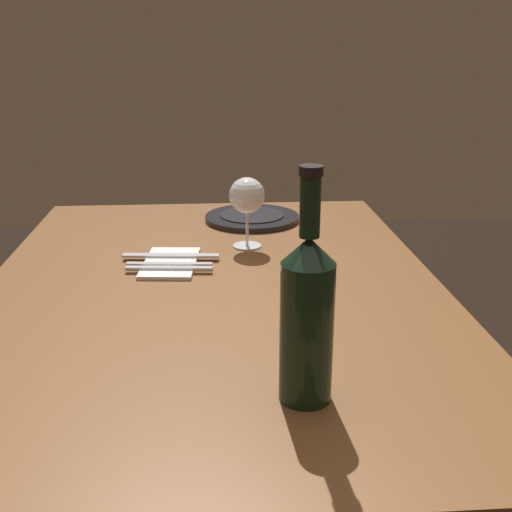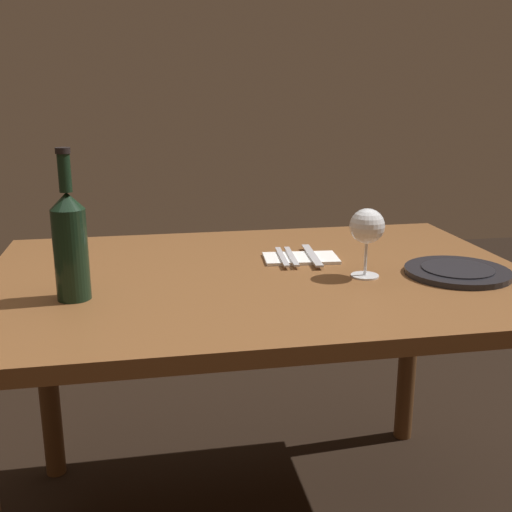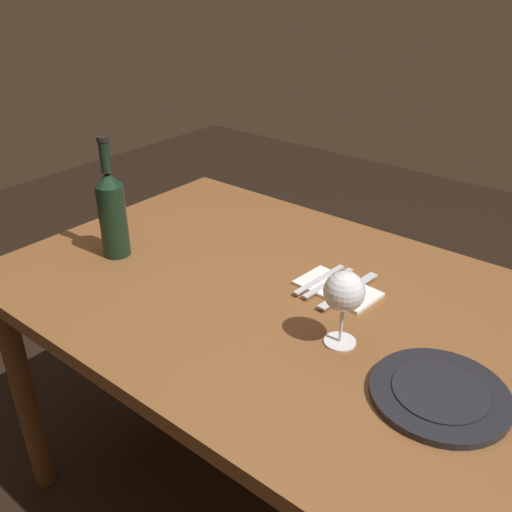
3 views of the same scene
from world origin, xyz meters
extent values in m
plane|color=black|center=(0.00, 0.00, 0.00)|extent=(6.00, 6.00, 0.00)
cube|color=brown|center=(0.00, 0.00, 0.72)|extent=(1.30, 0.90, 0.04)
cylinder|color=brown|center=(-0.58, -0.38, 0.35)|extent=(0.06, 0.06, 0.70)
cylinder|color=brown|center=(-0.58, 0.38, 0.35)|extent=(0.06, 0.06, 0.70)
cylinder|color=white|center=(0.24, -0.08, 0.74)|extent=(0.07, 0.07, 0.00)
cylinder|color=white|center=(0.24, -0.08, 0.79)|extent=(0.01, 0.01, 0.08)
sphere|color=white|center=(0.24, -0.08, 0.86)|extent=(0.08, 0.08, 0.08)
cylinder|color=#42070F|center=(0.24, -0.08, 0.86)|extent=(0.06, 0.06, 0.03)
cylinder|color=black|center=(-0.42, -0.12, 0.84)|extent=(0.07, 0.07, 0.19)
cone|color=black|center=(-0.42, -0.12, 0.95)|extent=(0.07, 0.07, 0.03)
cylinder|color=black|center=(-0.42, -0.12, 1.01)|extent=(0.03, 0.03, 0.08)
cylinder|color=black|center=(-0.42, -0.12, 1.05)|extent=(0.03, 0.03, 0.01)
cylinder|color=black|center=(0.46, -0.11, 0.75)|extent=(0.25, 0.25, 0.01)
cylinder|color=black|center=(0.46, -0.11, 0.76)|extent=(0.17, 0.17, 0.00)
cube|color=white|center=(0.13, 0.09, 0.74)|extent=(0.20, 0.13, 0.01)
cube|color=silver|center=(0.10, 0.09, 0.75)|extent=(0.03, 0.18, 0.00)
cube|color=silver|center=(0.08, 0.09, 0.75)|extent=(0.03, 0.18, 0.00)
cube|color=silver|center=(0.16, 0.09, 0.75)|extent=(0.04, 0.21, 0.00)
camera|label=1|loc=(-1.17, 0.00, 1.20)|focal=44.89mm
camera|label=2|loc=(-0.27, -1.40, 1.17)|focal=43.17mm
camera|label=3|loc=(0.69, -0.90, 1.43)|focal=39.28mm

